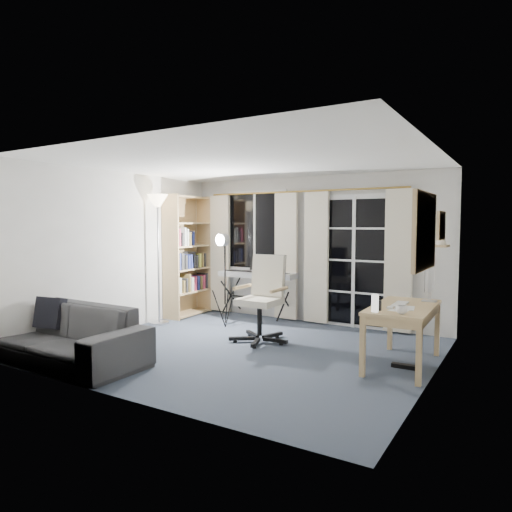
{
  "coord_description": "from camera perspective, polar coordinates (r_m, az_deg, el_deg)",
  "views": [
    {
      "loc": [
        3.08,
        -4.89,
        1.62
      ],
      "look_at": [
        -0.07,
        0.35,
        1.19
      ],
      "focal_mm": 32.0,
      "sensor_mm": 36.0,
      "label": 1
    }
  ],
  "objects": [
    {
      "name": "floor",
      "position": [
        6.01,
        -1.19,
        -11.7
      ],
      "size": [
        4.5,
        4.0,
        0.02
      ],
      "primitive_type": "cube",
      "color": "#3B4557",
      "rests_on": "ground"
    },
    {
      "name": "window",
      "position": [
        8.01,
        -0.05,
        3.17
      ],
      "size": [
        1.2,
        0.08,
        1.4
      ],
      "color": "white",
      "rests_on": "floor"
    },
    {
      "name": "french_door",
      "position": [
        7.28,
        12.19,
        -0.74
      ],
      "size": [
        1.32,
        0.09,
        2.11
      ],
      "color": "white",
      "rests_on": "floor"
    },
    {
      "name": "curtains",
      "position": [
        7.52,
        5.56,
        0.0
      ],
      "size": [
        3.6,
        0.07,
        2.13
      ],
      "color": "gold",
      "rests_on": "floor"
    },
    {
      "name": "bookshelf",
      "position": [
        8.16,
        -8.8,
        -0.34
      ],
      "size": [
        0.39,
        1.0,
        2.12
      ],
      "rotation": [
        0.0,
        0.0,
        0.05
      ],
      "color": "tan",
      "rests_on": "floor"
    },
    {
      "name": "torchiere_lamp",
      "position": [
        7.48,
        -12.18,
        4.42
      ],
      "size": [
        0.4,
        0.4,
        2.09
      ],
      "rotation": [
        0.0,
        0.0,
        0.24
      ],
      "color": "#B2B2B7",
      "rests_on": "floor"
    },
    {
      "name": "keyboard_piano",
      "position": [
        7.72,
        0.15,
        -2.46
      ],
      "size": [
        1.37,
        0.71,
        0.99
      ],
      "rotation": [
        0.0,
        0.0,
        0.05
      ],
      "color": "black",
      "rests_on": "floor"
    },
    {
      "name": "studio_light",
      "position": [
        7.2,
        -4.15,
        0.69
      ],
      "size": [
        0.3,
        0.31,
        1.5
      ],
      "rotation": [
        0.0,
        0.0,
        -0.17
      ],
      "color": "black",
      "rests_on": "floor"
    },
    {
      "name": "office_chair",
      "position": [
        6.36,
        1.07,
        -4.28
      ],
      "size": [
        0.79,
        0.83,
        1.19
      ],
      "rotation": [
        0.0,
        0.0,
        0.01
      ],
      "color": "black",
      "rests_on": "floor"
    },
    {
      "name": "desk",
      "position": [
        5.49,
        17.92,
        -6.81
      ],
      "size": [
        0.67,
        1.3,
        0.69
      ],
      "rotation": [
        0.0,
        0.0,
        0.02
      ],
      "color": "tan",
      "rests_on": "floor"
    },
    {
      "name": "monitor",
      "position": [
        5.83,
        20.89,
        -2.8
      ],
      "size": [
        0.17,
        0.5,
        0.43
      ],
      "rotation": [
        0.0,
        0.0,
        0.02
      ],
      "color": "silver",
      "rests_on": "desk"
    },
    {
      "name": "desk_clutter",
      "position": [
        5.3,
        16.77,
        -7.87
      ],
      "size": [
        0.4,
        0.79,
        0.87
      ],
      "rotation": [
        0.0,
        0.0,
        0.02
      ],
      "color": "white",
      "rests_on": "desk"
    },
    {
      "name": "mug",
      "position": [
        4.96,
        17.77,
        -6.29
      ],
      "size": [
        0.12,
        0.09,
        0.11
      ],
      "primitive_type": "imported",
      "rotation": [
        0.0,
        0.0,
        0.02
      ],
      "color": "silver",
      "rests_on": "desk"
    },
    {
      "name": "wall_mirror",
      "position": [
        4.62,
        20.3,
        2.94
      ],
      "size": [
        0.04,
        0.94,
        0.74
      ],
      "color": "tan",
      "rests_on": "floor"
    },
    {
      "name": "framed_print",
      "position": [
        5.51,
        22.13,
        3.54
      ],
      "size": [
        0.03,
        0.42,
        0.32
      ],
      "color": "tan",
      "rests_on": "floor"
    },
    {
      "name": "wall_shelf",
      "position": [
        6.02,
        22.17,
        1.73
      ],
      "size": [
        0.16,
        0.3,
        0.18
      ],
      "color": "tan",
      "rests_on": "floor"
    },
    {
      "name": "sofa",
      "position": [
        5.91,
        -23.44,
        -7.77
      ],
      "size": [
        2.28,
        0.69,
        0.89
      ],
      "rotation": [
        0.0,
        0.0,
        -0.01
      ],
      "color": "#343437",
      "rests_on": "floor"
    }
  ]
}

